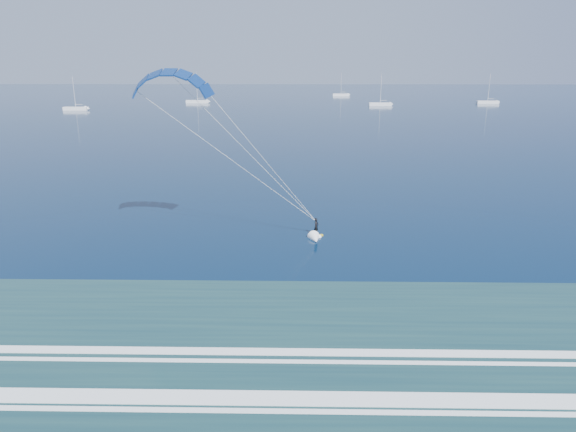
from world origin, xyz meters
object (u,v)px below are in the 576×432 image
(sailboat_0, at_px, (76,108))
(sailboat_2, at_px, (380,104))
(sailboat_3, at_px, (341,95))
(sailboat_4, at_px, (488,102))
(kitesurfer_rig, at_px, (244,149))
(sailboat_1, at_px, (198,101))

(sailboat_0, relative_size, sailboat_2, 0.94)
(sailboat_2, bearing_deg, sailboat_3, 97.95)
(sailboat_2, height_order, sailboat_3, sailboat_2)
(sailboat_2, distance_m, sailboat_4, 48.06)
(kitesurfer_rig, xyz_separation_m, sailboat_4, (83.31, 176.33, -7.44))
(sailboat_1, height_order, sailboat_3, sailboat_1)
(sailboat_0, xyz_separation_m, sailboat_4, (156.80, 36.90, 0.00))
(sailboat_4, bearing_deg, kitesurfer_rig, -115.29)
(sailboat_0, distance_m, sailboat_4, 161.09)
(sailboat_1, bearing_deg, sailboat_4, -0.70)
(sailboat_3, bearing_deg, sailboat_1, -139.23)
(sailboat_0, distance_m, sailboat_1, 52.40)
(sailboat_0, height_order, sailboat_4, sailboat_4)
(sailboat_1, distance_m, sailboat_3, 85.76)
(sailboat_0, bearing_deg, sailboat_2, 12.43)
(sailboat_0, bearing_deg, kitesurfer_rig, -62.21)
(sailboat_0, relative_size, sailboat_1, 0.88)
(sailboat_0, height_order, sailboat_1, sailboat_1)
(sailboat_0, distance_m, sailboat_3, 137.96)
(sailboat_2, distance_m, sailboat_3, 70.70)
(sailboat_1, distance_m, sailboat_4, 121.13)
(sailboat_1, height_order, sailboat_4, sailboat_1)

